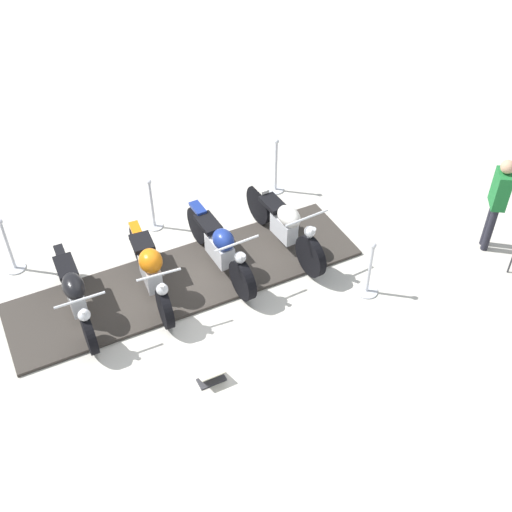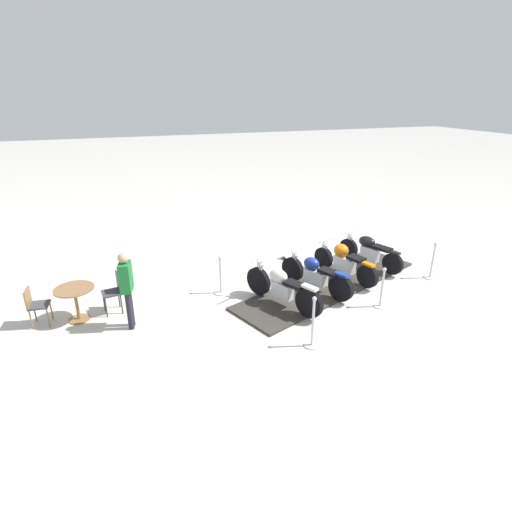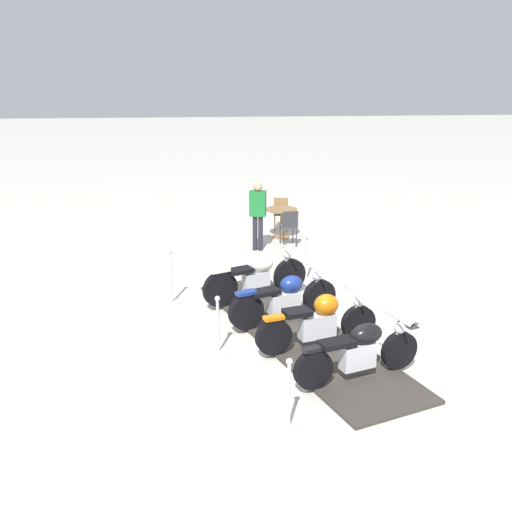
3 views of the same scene
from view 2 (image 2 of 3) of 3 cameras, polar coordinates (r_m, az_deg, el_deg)
ground_plane at (r=10.95m, az=10.30°, el=-4.04°), size 80.00×80.00×0.00m
display_platform at (r=10.93m, az=10.31°, el=-3.90°), size 3.48×5.90×0.06m
motorcycle_black at (r=12.10m, az=15.66°, el=0.74°), size 2.04×0.97×0.90m
motorcycle_copper at (r=11.19m, az=12.26°, el=-0.69°), size 2.12×0.88×0.91m
motorcycle_navy at (r=10.33m, az=8.32°, el=-2.52°), size 2.08×1.09×0.96m
motorcycle_cream at (r=9.53m, az=3.62°, el=-4.31°), size 2.12×1.16×1.03m
stanchion_left_mid at (r=10.03m, az=17.26°, el=-5.07°), size 0.30×0.30×1.02m
stanchion_left_rear at (r=8.26m, az=7.97°, el=-10.28°), size 0.32×0.32×1.12m
stanchion_right_rear at (r=10.28m, az=-5.00°, el=-3.72°), size 0.36×0.36×1.01m
stanchion_left_front at (r=12.04m, az=23.51°, el=-1.42°), size 0.33×0.33×1.04m
info_placard at (r=12.45m, az=4.51°, el=-0.04°), size 0.36×0.43×0.22m
cafe_table at (r=9.79m, az=-24.14°, el=-5.17°), size 0.84×0.84×0.79m
cafe_chair_near_table at (r=10.01m, az=-28.67°, el=-5.91°), size 0.44×0.44×0.88m
cafe_chair_across_table at (r=9.85m, az=-19.37°, el=-4.54°), size 0.45×0.45×0.94m
bystander_person at (r=8.89m, az=-17.78°, el=-3.78°), size 0.44×0.31×1.74m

